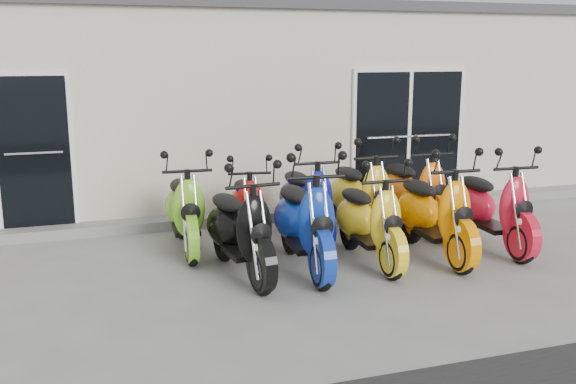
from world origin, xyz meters
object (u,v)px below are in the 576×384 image
object	(u,v)px
scooter_front_blue	(304,209)
scooter_front_red	(493,196)
scooter_back_red	(247,197)
scooter_back_green	(185,198)
scooter_back_yellow	(361,185)
scooter_back_extra	(415,181)
scooter_front_orange_b	(435,201)
scooter_front_orange_a	(369,209)
scooter_back_blue	(306,189)
scooter_front_black	(239,216)

from	to	relation	value
scooter_front_blue	scooter_front_red	xyz separation A→B (m)	(2.66, 0.06, -0.04)
scooter_back_red	scooter_back_green	bearing A→B (deg)	-166.53
scooter_back_yellow	scooter_back_extra	xyz separation A→B (m)	(0.85, 0.00, 0.00)
scooter_front_orange_b	scooter_back_red	distance (m)	2.49
scooter_front_orange_a	scooter_front_red	xyz separation A→B (m)	(1.81, 0.06, 0.03)
scooter_front_blue	scooter_front_orange_b	distance (m)	1.73
scooter_front_orange_a	scooter_back_blue	distance (m)	1.26
scooter_front_orange_b	scooter_front_red	xyz separation A→B (m)	(0.93, 0.10, -0.02)
scooter_front_blue	scooter_back_green	xyz separation A→B (m)	(-1.22, 1.22, -0.05)
scooter_back_green	scooter_front_blue	bearing A→B (deg)	-42.11
scooter_front_black	scooter_back_green	xyz separation A→B (m)	(-0.44, 1.19, -0.01)
scooter_back_green	scooter_back_extra	bearing A→B (deg)	2.00
scooter_front_orange_b	scooter_back_green	bearing A→B (deg)	159.06
scooter_front_orange_b	scooter_back_yellow	world-z (taller)	scooter_front_orange_b
scooter_front_black	scooter_back_yellow	size ratio (longest dim) A/B	0.98
scooter_front_orange_a	scooter_back_extra	distance (m)	1.72
scooter_back_green	scooter_back_extra	distance (m)	3.33
scooter_front_orange_b	scooter_back_blue	world-z (taller)	scooter_front_orange_b
scooter_front_red	scooter_back_red	distance (m)	3.27
scooter_front_orange_b	scooter_back_yellow	distance (m)	1.30
scooter_front_orange_a	scooter_back_blue	xyz separation A→B (m)	(-0.39, 1.20, 0.03)
scooter_front_orange_b	scooter_back_red	size ratio (longest dim) A/B	1.14
scooter_front_orange_b	scooter_front_red	world-z (taller)	scooter_front_orange_b
scooter_back_extra	scooter_back_yellow	bearing A→B (deg)	179.58
scooter_front_blue	scooter_back_yellow	distance (m)	1.72
scooter_front_black	scooter_back_red	world-z (taller)	scooter_front_black
scooter_back_green	scooter_back_extra	xyz separation A→B (m)	(3.33, -0.04, 0.03)
scooter_front_red	scooter_back_red	world-z (taller)	scooter_front_red
scooter_front_red	scooter_back_red	size ratio (longest dim) A/B	1.11
scooter_front_blue	scooter_back_extra	distance (m)	2.41
scooter_back_extra	scooter_front_red	bearing A→B (deg)	-64.19
scooter_back_blue	scooter_back_green	bearing A→B (deg)	179.92
scooter_front_blue	scooter_back_green	distance (m)	1.72
scooter_front_black	scooter_back_extra	distance (m)	3.11
scooter_front_blue	scooter_back_yellow	xyz separation A→B (m)	(1.26, 1.17, -0.02)
scooter_back_red	scooter_front_blue	bearing A→B (deg)	-65.96
scooter_front_orange_a	scooter_front_orange_b	distance (m)	0.88
scooter_front_blue	scooter_back_yellow	bearing A→B (deg)	46.35
scooter_front_red	scooter_back_extra	size ratio (longest dim) A/B	0.98
scooter_back_red	scooter_back_yellow	bearing A→B (deg)	3.80
scooter_front_red	scooter_front_orange_b	bearing A→B (deg)	-171.50
scooter_back_blue	scooter_back_red	bearing A→B (deg)	173.94
scooter_back_green	scooter_back_yellow	xyz separation A→B (m)	(2.48, -0.04, 0.03)
scooter_front_orange_a	scooter_back_green	world-z (taller)	scooter_back_green
scooter_front_orange_b	scooter_back_green	size ratio (longest dim) A/B	1.04
scooter_front_black	scooter_front_orange_b	distance (m)	2.51
scooter_front_blue	scooter_back_extra	bearing A→B (deg)	32.45
scooter_front_blue	scooter_back_blue	xyz separation A→B (m)	(0.45, 1.20, -0.04)
scooter_front_orange_b	scooter_front_red	bearing A→B (deg)	7.90
scooter_front_orange_b	scooter_back_yellow	xyz separation A→B (m)	(-0.47, 1.21, -0.00)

